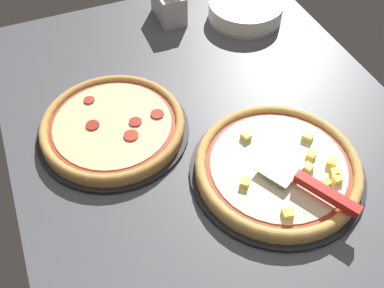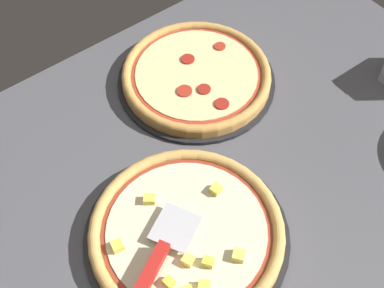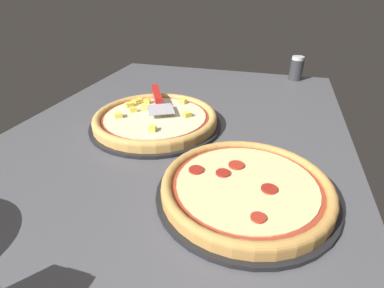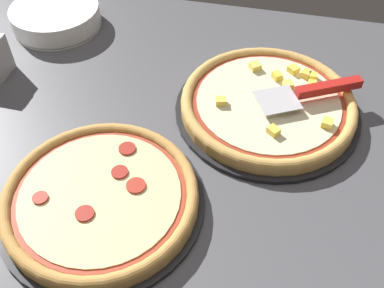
{
  "view_description": "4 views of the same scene",
  "coord_description": "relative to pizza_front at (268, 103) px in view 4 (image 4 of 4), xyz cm",
  "views": [
    {
      "loc": [
        -57.06,
        33.97,
        82.76
      ],
      "look_at": [
        6.16,
        7.89,
        3.0
      ],
      "focal_mm": 42.0,
      "sensor_mm": 36.0,
      "label": 1
    },
    {
      "loc": [
        -34.45,
        -44.66,
        95.07
      ],
      "look_at": [
        6.16,
        7.89,
        3.0
      ],
      "focal_mm": 50.0,
      "sensor_mm": 36.0,
      "label": 2
    },
    {
      "loc": [
        70.29,
        26.47,
        40.18
      ],
      "look_at": [
        6.16,
        7.89,
        3.0
      ],
      "focal_mm": 28.0,
      "sensor_mm": 36.0,
      "label": 3
    },
    {
      "loc": [
        -6.75,
        65.6,
        68.1
      ],
      "look_at": [
        6.16,
        7.89,
        3.0
      ],
      "focal_mm": 42.0,
      "sensor_mm": 36.0,
      "label": 4
    }
  ],
  "objects": [
    {
      "name": "ground_plane",
      "position": [
        7.17,
        7.67,
        -4.38
      ],
      "size": [
        151.71,
        98.54,
        3.6
      ],
      "primitive_type": "cube",
      "color": "#4C4C51"
    },
    {
      "name": "pizza_pan_front",
      "position": [
        0.03,
        0.03,
        -2.08
      ],
      "size": [
        40.06,
        40.06,
        1.0
      ],
      "primitive_type": "cylinder",
      "color": "black",
      "rests_on": "ground_plane"
    },
    {
      "name": "pizza_front",
      "position": [
        0.0,
        0.0,
        0.0
      ],
      "size": [
        37.66,
        37.66,
        3.79
      ],
      "color": "tan",
      "rests_on": "pizza_pan_front"
    },
    {
      "name": "pizza_pan_back",
      "position": [
        26.64,
        31.09,
        -2.08
      ],
      "size": [
        37.5,
        37.5,
        1.0
      ],
      "primitive_type": "cylinder",
      "color": "black",
      "rests_on": "ground_plane"
    },
    {
      "name": "pizza_back",
      "position": [
        26.64,
        31.08,
        -0.03
      ],
      "size": [
        35.25,
        35.25,
        3.06
      ],
      "color": "#C68E47",
      "rests_on": "pizza_pan_back"
    },
    {
      "name": "serving_spatula",
      "position": [
        -10.05,
        -3.17,
        3.04
      ],
      "size": [
        22.8,
        15.15,
        2.0
      ],
      "color": "#B7B7BC",
      "rests_on": "pizza_front"
    },
    {
      "name": "plate_stack",
      "position": [
        58.62,
        -21.34,
        0.22
      ],
      "size": [
        23.27,
        23.27,
        5.6
      ],
      "color": "white",
      "rests_on": "ground_plane"
    }
  ]
}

